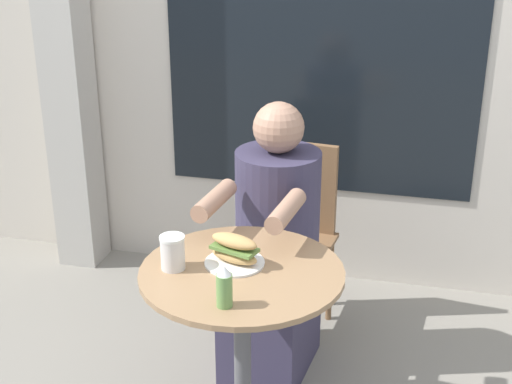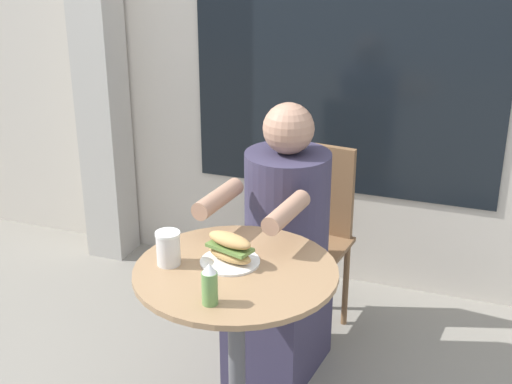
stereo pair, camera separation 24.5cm
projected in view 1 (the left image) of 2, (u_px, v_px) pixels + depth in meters
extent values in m
cube|color=beige|center=(316.00, 7.00, 3.36)|extent=(8.00, 0.08, 2.80)
cube|color=black|center=(322.00, 24.00, 3.34)|extent=(1.52, 0.01, 1.66)
cube|color=#B2ADA3|center=(64.00, 44.00, 3.56)|extent=(0.21, 0.21, 2.40)
cylinder|color=#997551|center=(242.00, 273.00, 2.36)|extent=(0.68, 0.68, 0.02)
cylinder|color=#515156|center=(243.00, 363.00, 2.49)|extent=(0.06, 0.06, 0.70)
cube|color=brown|center=(286.00, 246.00, 3.17)|extent=(0.42, 0.42, 0.02)
cube|color=brown|center=(299.00, 186.00, 3.24)|extent=(0.35, 0.07, 0.42)
cylinder|color=brown|center=(310.00, 315.00, 3.06)|extent=(0.03, 0.03, 0.43)
cylinder|color=brown|center=(239.00, 301.00, 3.17)|extent=(0.03, 0.03, 0.43)
cylinder|color=brown|center=(330.00, 279.00, 3.35)|extent=(0.03, 0.03, 0.43)
cylinder|color=brown|center=(264.00, 268.00, 3.45)|extent=(0.03, 0.03, 0.43)
cube|color=#38334C|center=(271.00, 321.00, 3.00)|extent=(0.37, 0.46, 0.45)
cylinder|color=#38334C|center=(277.00, 211.00, 2.87)|extent=(0.34, 0.34, 0.51)
sphere|color=tan|center=(278.00, 127.00, 2.74)|extent=(0.20, 0.20, 0.20)
cylinder|color=tan|center=(286.00, 211.00, 2.50)|extent=(0.10, 0.28, 0.07)
cylinder|color=tan|center=(214.00, 200.00, 2.59)|extent=(0.10, 0.28, 0.07)
cylinder|color=white|center=(235.00, 263.00, 2.39)|extent=(0.20, 0.20, 0.01)
ellipsoid|color=tan|center=(234.00, 256.00, 2.38)|extent=(0.18, 0.12, 0.04)
cube|color=olive|center=(234.00, 249.00, 2.37)|extent=(0.17, 0.12, 0.01)
ellipsoid|color=tan|center=(234.00, 241.00, 2.36)|extent=(0.18, 0.12, 0.04)
cylinder|color=silver|center=(173.00, 254.00, 2.35)|extent=(0.08, 0.08, 0.11)
cylinder|color=white|center=(172.00, 238.00, 2.32)|extent=(0.08, 0.08, 0.01)
cylinder|color=#66934C|center=(224.00, 290.00, 2.13)|extent=(0.05, 0.05, 0.11)
cone|color=white|center=(224.00, 270.00, 2.10)|extent=(0.04, 0.04, 0.03)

